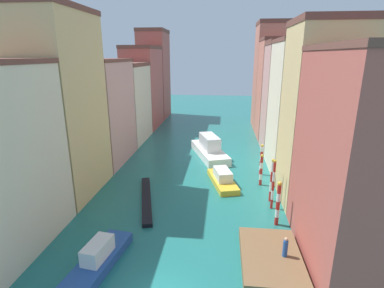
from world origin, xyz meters
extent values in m
plane|color=#1E6B66|center=(0.00, 24.50, 0.00)|extent=(154.00, 154.00, 0.00)
cube|color=#DBB77A|center=(-13.28, 14.55, 9.53)|extent=(6.26, 9.70, 19.06)
cube|color=brown|center=(-13.28, 14.55, 19.34)|extent=(6.39, 9.89, 0.56)
cube|color=tan|center=(-13.28, 25.11, 7.03)|extent=(6.26, 10.82, 14.05)
cube|color=brown|center=(-13.28, 25.11, 14.27)|extent=(6.39, 11.04, 0.44)
cube|color=beige|center=(-13.28, 36.13, 6.56)|extent=(6.26, 10.62, 13.12)
cube|color=brown|center=(-13.28, 36.13, 13.43)|extent=(6.39, 10.83, 0.62)
cube|color=#B25147|center=(-13.28, 47.30, 8.07)|extent=(6.26, 11.34, 16.14)
cube|color=brown|center=(-13.28, 47.30, 16.47)|extent=(6.39, 11.57, 0.65)
cube|color=#B25147|center=(-13.28, 58.15, 10.01)|extent=(6.26, 9.16, 20.02)
cube|color=brown|center=(-13.28, 58.15, 20.42)|extent=(6.39, 9.35, 0.80)
cube|color=#B25147|center=(13.28, 5.59, 7.64)|extent=(6.26, 11.68, 15.28)
cube|color=brown|center=(13.28, 5.59, 15.48)|extent=(6.39, 11.92, 0.41)
cube|color=#DBB77A|center=(13.28, 15.40, 8.84)|extent=(6.26, 7.60, 17.67)
cube|color=brown|center=(13.28, 15.40, 17.98)|extent=(6.39, 7.76, 0.61)
cube|color=beige|center=(13.28, 24.19, 8.22)|extent=(6.26, 9.38, 16.45)
cube|color=brown|center=(13.28, 24.19, 16.69)|extent=(6.39, 9.57, 0.49)
cube|color=tan|center=(13.28, 32.91, 8.21)|extent=(6.26, 7.27, 16.41)
cube|color=brown|center=(13.28, 32.91, 16.79)|extent=(6.39, 7.41, 0.75)
cube|color=#C6705B|center=(13.28, 41.32, 8.69)|extent=(6.26, 8.38, 17.38)
cube|color=brown|center=(13.28, 41.32, 17.65)|extent=(6.39, 8.55, 0.53)
cube|color=#C6705B|center=(13.28, 49.73, 10.36)|extent=(6.26, 7.98, 20.71)
cube|color=brown|center=(13.28, 49.73, 21.10)|extent=(6.39, 8.14, 0.77)
cube|color=brown|center=(7.64, 4.32, 0.38)|extent=(4.40, 6.85, 0.76)
cylinder|color=#234C93|center=(8.59, 4.20, 1.41)|extent=(0.36, 0.36, 1.30)
sphere|color=tan|center=(8.59, 4.20, 2.19)|extent=(0.26, 0.26, 0.26)
cylinder|color=red|center=(8.93, 9.74, 0.39)|extent=(0.35, 0.35, 0.79)
cylinder|color=white|center=(8.93, 9.74, 1.18)|extent=(0.35, 0.35, 0.79)
cylinder|color=red|center=(8.93, 9.74, 1.97)|extent=(0.35, 0.35, 0.79)
cylinder|color=white|center=(8.93, 9.74, 2.76)|extent=(0.35, 0.35, 0.79)
cylinder|color=red|center=(8.93, 9.74, 3.55)|extent=(0.35, 0.35, 0.79)
sphere|color=gold|center=(8.93, 9.74, 4.09)|extent=(0.39, 0.39, 0.39)
cylinder|color=red|center=(8.93, 12.81, 0.50)|extent=(0.26, 0.26, 1.00)
cylinder|color=white|center=(8.93, 12.81, 1.49)|extent=(0.26, 0.26, 1.00)
cylinder|color=red|center=(8.93, 12.81, 2.49)|extent=(0.26, 0.26, 1.00)
cylinder|color=white|center=(8.93, 12.81, 3.48)|extent=(0.26, 0.26, 1.00)
cylinder|color=red|center=(8.93, 12.81, 4.48)|extent=(0.26, 0.26, 1.00)
sphere|color=gold|center=(8.93, 12.81, 5.08)|extent=(0.28, 0.28, 0.28)
cylinder|color=red|center=(9.04, 14.42, 0.56)|extent=(0.32, 0.32, 1.12)
cylinder|color=white|center=(9.04, 14.42, 1.67)|extent=(0.32, 0.32, 1.12)
cylinder|color=red|center=(9.04, 14.42, 2.79)|extent=(0.32, 0.32, 1.12)
cylinder|color=white|center=(9.04, 14.42, 3.91)|extent=(0.32, 0.32, 1.12)
sphere|color=gold|center=(9.04, 14.42, 4.59)|extent=(0.35, 0.35, 0.35)
cylinder|color=red|center=(8.45, 18.48, 0.36)|extent=(0.33, 0.33, 0.71)
cylinder|color=white|center=(8.45, 18.48, 1.07)|extent=(0.33, 0.33, 0.71)
cylinder|color=red|center=(8.45, 18.48, 1.79)|extent=(0.33, 0.33, 0.71)
cylinder|color=white|center=(8.45, 18.48, 2.50)|extent=(0.33, 0.33, 0.71)
cylinder|color=red|center=(8.45, 18.48, 3.22)|extent=(0.33, 0.33, 0.71)
sphere|color=gold|center=(8.45, 18.48, 3.71)|extent=(0.36, 0.36, 0.36)
cylinder|color=red|center=(8.83, 21.78, 0.32)|extent=(0.35, 0.35, 0.64)
cylinder|color=white|center=(8.83, 21.78, 0.95)|extent=(0.35, 0.35, 0.64)
cylinder|color=red|center=(8.83, 21.78, 1.59)|extent=(0.35, 0.35, 0.64)
cylinder|color=white|center=(8.83, 21.78, 2.22)|extent=(0.35, 0.35, 0.64)
cylinder|color=red|center=(8.83, 21.78, 2.86)|extent=(0.35, 0.35, 0.64)
cylinder|color=white|center=(8.83, 21.78, 3.49)|extent=(0.35, 0.35, 0.64)
sphere|color=gold|center=(8.83, 21.78, 3.95)|extent=(0.38, 0.38, 0.38)
cube|color=white|center=(1.84, 28.55, 0.60)|extent=(6.59, 11.05, 1.21)
cube|color=silver|center=(1.84, 28.55, 2.23)|extent=(3.61, 5.43, 2.05)
cube|color=black|center=(-4.11, 13.07, 0.20)|extent=(3.75, 10.54, 0.41)
cube|color=gold|center=(3.93, 18.34, 0.34)|extent=(4.03, 7.29, 0.68)
cube|color=silver|center=(3.93, 18.34, 1.24)|extent=(2.44, 3.50, 1.13)
cube|color=#234C93|center=(-4.99, 2.63, 0.37)|extent=(3.08, 7.26, 0.75)
cube|color=silver|center=(-4.99, 2.63, 1.36)|extent=(1.67, 2.86, 1.22)
camera|label=1|loc=(3.78, -15.05, 14.93)|focal=27.86mm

